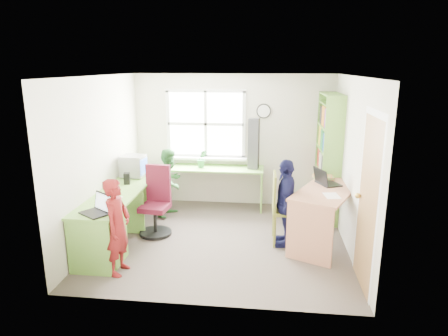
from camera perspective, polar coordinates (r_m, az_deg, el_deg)
name	(u,v)px	position (r m, az deg, el deg)	size (l,w,h in m)	color
room	(224,159)	(5.77, -0.06, 1.23)	(3.64, 3.44, 2.44)	#4A403A
l_desk	(130,215)	(5.94, -13.32, -6.49)	(2.38, 2.95, 0.75)	#7FBF4C
right_desk	(326,204)	(5.94, 14.43, -5.01)	(1.21, 1.59, 0.83)	tan
bookshelf	(328,160)	(6.92, 14.61, 1.14)	(0.30, 1.02, 2.10)	#7FBF4C
swivel_chair	(156,205)	(6.25, -9.63, -5.21)	(0.54, 0.54, 1.06)	black
wooden_chair	(283,206)	(5.86, 8.38, -5.35)	(0.46, 0.46, 1.05)	olive
crt_monitor	(133,166)	(6.73, -12.81, 0.28)	(0.39, 0.35, 0.36)	#959699
laptop_left	(98,209)	(5.24, -17.53, -5.56)	(0.45, 0.43, 0.24)	black
laptop_right	(325,181)	(6.06, 14.27, -1.77)	(0.42, 0.45, 0.25)	black
speaker_a	(127,178)	(6.36, -13.70, -1.46)	(0.11, 0.11, 0.18)	black
speaker_b	(143,170)	(6.85, -11.53, -0.26)	(0.10, 0.10, 0.17)	black
cd_tower	(254,144)	(7.06, 4.27, 3.47)	(0.20, 0.19, 0.90)	black
game_box	(323,177)	(6.34, 14.00, -1.30)	(0.31, 0.31, 0.06)	red
paper_a	(112,200)	(5.70, -15.65, -4.38)	(0.22, 0.30, 0.00)	white
paper_b	(332,196)	(5.57, 15.13, -3.84)	(0.23, 0.30, 0.00)	white
potted_plant	(202,159)	(7.17, -3.17, 1.33)	(0.18, 0.14, 0.33)	#2E733D
person_red	(117,227)	(5.13, -14.99, -8.12)	(0.45, 0.29, 1.23)	maroon
person_green	(170,182)	(6.93, -7.71, -2.04)	(0.57, 0.45, 1.18)	#2E7430
person_navy	(286,203)	(5.78, 8.78, -4.93)	(0.75, 0.31, 1.28)	#14163F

